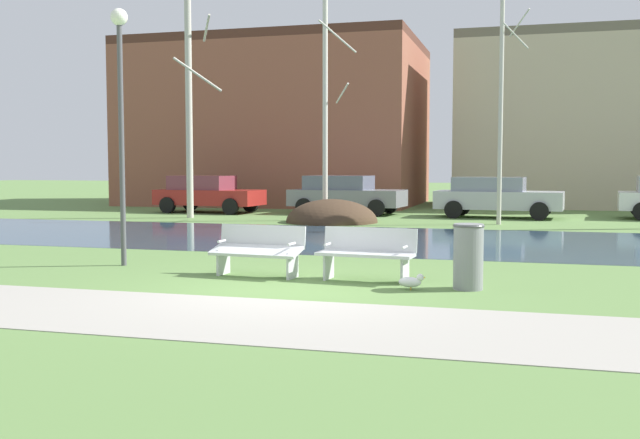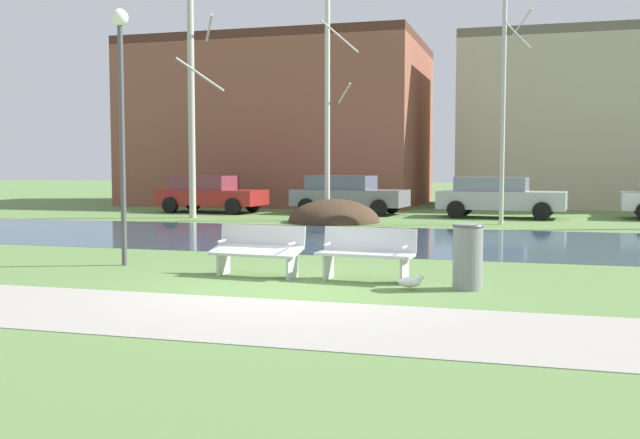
% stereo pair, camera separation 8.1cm
% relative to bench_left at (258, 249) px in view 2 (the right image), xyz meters
% --- Properties ---
extents(ground_plane, '(120.00, 120.00, 0.00)m').
position_rel_bench_left_xyz_m(ground_plane, '(0.94, 8.78, -0.47)').
color(ground_plane, '#5B7F42').
extents(paved_path_strip, '(60.00, 2.60, 0.01)m').
position_rel_bench_left_xyz_m(paved_path_strip, '(0.94, -3.33, -0.47)').
color(paved_path_strip, '#9E998E').
rests_on(paved_path_strip, ground).
extents(river_band, '(80.00, 7.27, 0.01)m').
position_rel_bench_left_xyz_m(river_band, '(0.94, 6.70, -0.47)').
color(river_band, '#2D475B').
rests_on(river_band, ground).
extents(soil_mound, '(3.07, 3.09, 1.55)m').
position_rel_bench_left_xyz_m(soil_mound, '(-1.80, 11.90, -0.47)').
color(soil_mound, '#423021').
rests_on(soil_mound, ground).
extents(bench_left, '(1.65, 0.71, 0.87)m').
position_rel_bench_left_xyz_m(bench_left, '(0.00, 0.00, 0.00)').
color(bench_left, silver).
rests_on(bench_left, ground).
extents(bench_right, '(1.65, 0.71, 0.87)m').
position_rel_bench_left_xyz_m(bench_right, '(1.90, 0.00, 0.00)').
color(bench_right, silver).
rests_on(bench_right, ground).
extents(trash_bin, '(0.48, 0.48, 1.01)m').
position_rel_bench_left_xyz_m(trash_bin, '(3.58, -0.39, 0.05)').
color(trash_bin, gray).
rests_on(trash_bin, ground).
extents(seagull, '(0.42, 0.16, 0.25)m').
position_rel_bench_left_xyz_m(seagull, '(2.75, -0.69, -0.34)').
color(seagull, white).
rests_on(seagull, ground).
extents(streetlamp, '(0.32, 0.32, 4.81)m').
position_rel_bench_left_xyz_m(streetlamp, '(-2.94, 0.59, 2.79)').
color(streetlamp, '#4C4C51').
rests_on(streetlamp, ground).
extents(birch_far_left, '(1.48, 2.25, 8.68)m').
position_rel_bench_left_xyz_m(birch_far_left, '(-7.25, 12.52, 3.93)').
color(birch_far_left, '#BCB7A8').
rests_on(birch_far_left, ground).
extents(birch_left, '(1.22, 1.98, 7.70)m').
position_rel_bench_left_xyz_m(birch_left, '(-2.22, 12.66, 3.45)').
color(birch_left, beige).
rests_on(birch_left, ground).
extents(birch_center_left, '(0.92, 1.65, 8.80)m').
position_rel_bench_left_xyz_m(birch_center_left, '(3.63, 12.49, 3.99)').
color(birch_center_left, beige).
rests_on(birch_center_left, ground).
extents(parked_van_nearest_red, '(4.38, 2.27, 1.49)m').
position_rel_bench_left_xyz_m(parked_van_nearest_red, '(-7.92, 15.43, 0.31)').
color(parked_van_nearest_red, maroon).
rests_on(parked_van_nearest_red, ground).
extents(parked_sedan_second_grey, '(4.53, 2.38, 1.50)m').
position_rel_bench_left_xyz_m(parked_sedan_second_grey, '(-2.35, 16.01, 0.32)').
color(parked_sedan_second_grey, slate).
rests_on(parked_sedan_second_grey, ground).
extents(parked_hatch_third_silver, '(4.62, 2.29, 1.47)m').
position_rel_bench_left_xyz_m(parked_hatch_third_silver, '(3.41, 15.58, 0.31)').
color(parked_hatch_third_silver, '#B2B5BC').
rests_on(parked_hatch_third_silver, ground).
extents(building_brick_low, '(13.73, 9.15, 7.85)m').
position_rel_bench_left_xyz_m(building_brick_low, '(-7.41, 23.04, 3.45)').
color(building_brick_low, brown).
rests_on(building_brick_low, ground).
extents(building_beige_block, '(11.42, 6.43, 7.83)m').
position_rel_bench_left_xyz_m(building_beige_block, '(7.01, 24.15, 3.44)').
color(building_beige_block, '#BCAD8E').
rests_on(building_beige_block, ground).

